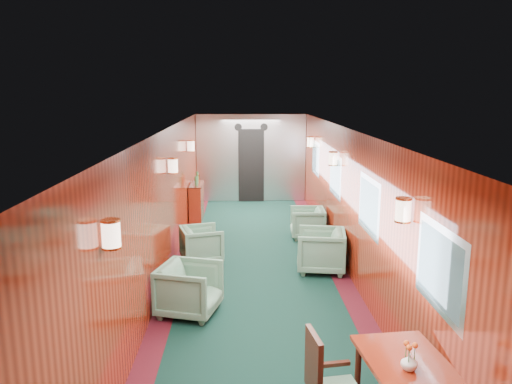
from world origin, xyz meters
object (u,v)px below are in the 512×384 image
Objects in this scene: side_chair at (326,382)px; armchair_right_far at (307,223)px; dining_table at (405,372)px; armchair_right_near at (321,250)px; armchair_left_near at (190,289)px; armchair_left_far at (202,244)px; credenza at (197,201)px.

side_chair reaches higher than armchair_right_far.
armchair_right_near is at bearing 85.21° from dining_table.
armchair_left_near is at bearing -27.79° from armchair_right_far.
armchair_right_far is (2.08, 3.56, -0.04)m from armchair_left_near.
dining_table is 6.11m from armchair_right_far.
armchair_right_near is at bearing -36.61° from armchair_left_near.
armchair_right_near reaches higher than armchair_right_far.
armchair_left_far is 2.13m from armchair_right_near.
armchair_right_near is (2.40, -3.58, -0.08)m from credenza.
armchair_left_near is (-1.44, 2.56, -0.19)m from side_chair.
armchair_left_far is at bearing 98.40° from side_chair.
side_chair is at bearing -135.17° from armchair_left_near.
armchair_right_far is (2.43, -1.62, -0.12)m from credenza.
credenza reaches higher than dining_table.
side_chair is 2.94m from armchair_left_near.
armchair_right_near is (2.06, 1.60, 0.01)m from armchair_left_near.
credenza is at bearing -137.31° from armchair_right_near.
side_chair is 7.94m from credenza.
armchair_left_far is at bearing -83.44° from credenza.
armchair_right_near is (-0.07, 4.14, -0.26)m from dining_table.
side_chair is 1.29× the size of armchair_left_near.
armchair_left_far is (0.35, -3.01, -0.12)m from credenza.
dining_table reaches higher than armchair_left_far.
dining_table is 1.50× the size of armchair_right_far.
side_chair is at bearing -76.99° from credenza.
armchair_right_far is (2.09, 1.40, -0.00)m from armchair_left_far.
armchair_left_near is 0.98× the size of armchair_right_near.
dining_table is 0.70m from side_chair.
dining_table is at bearing -124.55° from armchair_left_near.
armchair_left_far is (-2.13, 4.70, -0.30)m from dining_table.
armchair_left_near is (0.35, -5.18, -0.09)m from credenza.
armchair_left_far is 1.00× the size of armchair_right_far.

